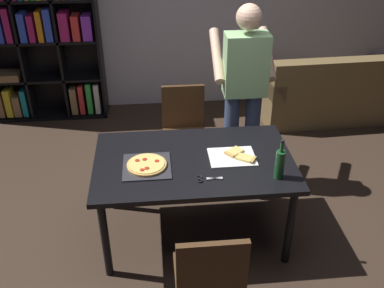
% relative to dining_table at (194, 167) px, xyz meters
% --- Properties ---
extents(ground_plane, '(12.00, 12.00, 0.00)m').
position_rel_dining_table_xyz_m(ground_plane, '(0.00, 0.00, -0.68)').
color(ground_plane, '#38281E').
extents(dining_table, '(1.55, 0.96, 0.75)m').
position_rel_dining_table_xyz_m(dining_table, '(0.00, 0.00, 0.00)').
color(dining_table, black).
rests_on(dining_table, ground_plane).
extents(chair_near_camera, '(0.42, 0.42, 0.90)m').
position_rel_dining_table_xyz_m(chair_near_camera, '(-0.00, -0.97, -0.16)').
color(chair_near_camera, '#472D19').
rests_on(chair_near_camera, ground_plane).
extents(chair_far_side, '(0.42, 0.42, 0.90)m').
position_rel_dining_table_xyz_m(chair_far_side, '(0.00, 0.97, -0.16)').
color(chair_far_side, '#472D19').
rests_on(chair_far_side, ground_plane).
extents(couch, '(1.73, 0.92, 0.85)m').
position_rel_dining_table_xyz_m(couch, '(1.90, 1.99, -0.37)').
color(couch, brown).
rests_on(couch, ground_plane).
extents(bookshelf, '(1.40, 0.35, 1.95)m').
position_rel_dining_table_xyz_m(bookshelf, '(-1.59, 2.37, 0.35)').
color(bookshelf, black).
rests_on(bookshelf, ground_plane).
extents(person_serving_pizza, '(0.55, 0.54, 1.75)m').
position_rel_dining_table_xyz_m(person_serving_pizza, '(0.53, 0.75, 0.32)').
color(person_serving_pizza, '#38476B').
rests_on(person_serving_pizza, ground_plane).
extents(pepperoni_pizza_on_tray, '(0.36, 0.36, 0.04)m').
position_rel_dining_table_xyz_m(pepperoni_pizza_on_tray, '(-0.36, -0.07, 0.09)').
color(pepperoni_pizza_on_tray, '#2D2D33').
rests_on(pepperoni_pizza_on_tray, dining_table).
extents(pizza_slices_on_towel, '(0.36, 0.28, 0.03)m').
position_rel_dining_table_xyz_m(pizza_slices_on_towel, '(0.32, -0.00, 0.09)').
color(pizza_slices_on_towel, white).
rests_on(pizza_slices_on_towel, dining_table).
extents(wine_bottle, '(0.07, 0.07, 0.32)m').
position_rel_dining_table_xyz_m(wine_bottle, '(0.59, -0.29, 0.19)').
color(wine_bottle, '#194723').
rests_on(wine_bottle, dining_table).
extents(kitchen_scissors, '(0.19, 0.08, 0.01)m').
position_rel_dining_table_xyz_m(kitchen_scissors, '(0.05, -0.27, 0.08)').
color(kitchen_scissors, silver).
rests_on(kitchen_scissors, dining_table).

